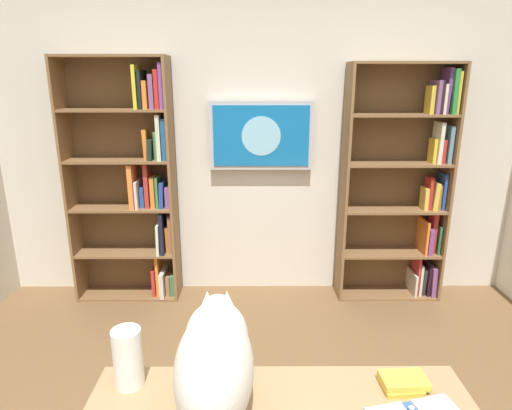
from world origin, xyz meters
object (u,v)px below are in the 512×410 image
object	(u,v)px
bookshelf_left	(406,185)
cat	(215,359)
bookshelf_right	(135,181)
wall_mounted_tv	(261,136)
paper_towel_roll	(128,358)
desk_book_stack	(402,382)

from	to	relation	value
bookshelf_left	cat	distance (m)	2.63
bookshelf_right	cat	xyz separation A→B (m)	(-0.86, 2.22, -0.11)
wall_mounted_tv	paper_towel_roll	xyz separation A→B (m)	(0.53, 2.18, -0.56)
desk_book_stack	wall_mounted_tv	bearing A→B (deg)	-77.23
paper_towel_roll	desk_book_stack	xyz separation A→B (m)	(-1.03, 0.02, -0.09)
bookshelf_left	wall_mounted_tv	bearing A→B (deg)	-3.80
cat	desk_book_stack	world-z (taller)	cat
bookshelf_right	wall_mounted_tv	xyz separation A→B (m)	(-1.05, -0.08, 0.37)
bookshelf_right	cat	world-z (taller)	bookshelf_right
bookshelf_right	cat	size ratio (longest dim) A/B	3.30
bookshelf_left	paper_towel_roll	xyz separation A→B (m)	(1.75, 2.10, -0.15)
paper_towel_roll	bookshelf_right	bearing A→B (deg)	-76.17
wall_mounted_tv	cat	bearing A→B (deg)	85.19
wall_mounted_tv	paper_towel_roll	world-z (taller)	wall_mounted_tv
bookshelf_left	desk_book_stack	bearing A→B (deg)	71.49
wall_mounted_tv	desk_book_stack	size ratio (longest dim) A/B	4.86
bookshelf_left	wall_mounted_tv	size ratio (longest dim) A/B	2.30
bookshelf_right	wall_mounted_tv	distance (m)	1.12
cat	paper_towel_roll	bearing A→B (deg)	-19.81
cat	desk_book_stack	size ratio (longest dim) A/B	3.47
bookshelf_left	cat	world-z (taller)	bookshelf_left
bookshelf_left	paper_towel_roll	distance (m)	2.74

